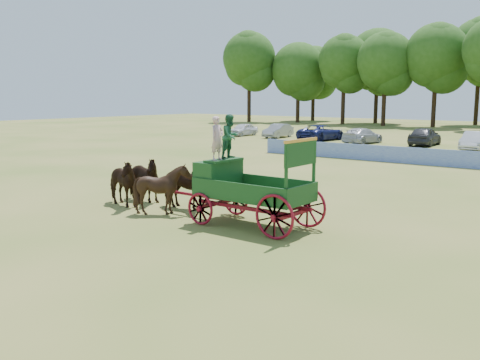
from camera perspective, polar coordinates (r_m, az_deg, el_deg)
name	(u,v)px	position (r m, az deg, el deg)	size (l,w,h in m)	color
ground	(299,223)	(18.32, 6.34, -4.61)	(160.00, 160.00, 0.00)	olive
horse_lead_left	(120,182)	(21.41, -12.69, -0.26)	(1.00, 2.20, 1.86)	black
horse_lead_right	(141,179)	(22.11, -10.49, 0.10)	(1.00, 2.20, 1.86)	black
horse_wheel_left	(163,189)	(19.63, -8.24, -0.95)	(1.50, 1.69, 1.86)	black
horse_wheel_right	(184,185)	(20.39, -6.01, -0.54)	(1.00, 2.20, 1.86)	black
farm_dray	(236,177)	(17.96, -0.38, 0.36)	(5.99, 2.00, 3.66)	maroon
sponsor_banner	(441,158)	(34.95, 20.69, 2.23)	(26.00, 0.08, 1.05)	#203EB1
parked_cars	(422,137)	(48.21, 18.87, 4.33)	(35.85, 7.09, 1.63)	silver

